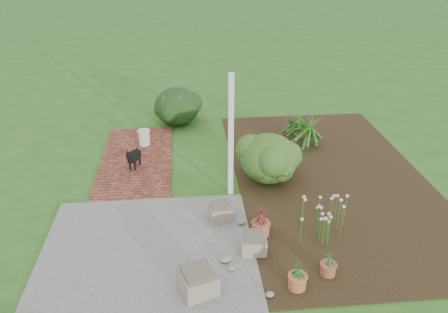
{
  "coord_description": "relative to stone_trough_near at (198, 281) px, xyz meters",
  "views": [
    {
      "loc": [
        -0.53,
        -7.32,
        4.73
      ],
      "look_at": [
        0.2,
        0.4,
        0.7
      ],
      "focal_mm": 35.0,
      "sensor_mm": 36.0,
      "label": 1
    }
  ],
  "objects": [
    {
      "name": "agapanthus_clump_front",
      "position": [
        2.66,
        5.19,
        0.2
      ],
      "size": [
        0.86,
        0.86,
        0.75
      ],
      "primitive_type": null,
      "rotation": [
        0.0,
        0.0,
        0.03
      ],
      "color": "#19400C",
      "rests_on": "garden_bed"
    },
    {
      "name": "evergreen_shrub",
      "position": [
        1.61,
        3.12,
        0.34
      ],
      "size": [
        1.44,
        1.44,
        1.03
      ],
      "primitive_type": "ellipsoid",
      "rotation": [
        0.0,
        0.0,
        0.22
      ],
      "color": "#1D4013",
      "rests_on": "garden_bed"
    },
    {
      "name": "terracotta_pot_small_right",
      "position": [
        1.46,
        -0.07,
        -0.06
      ],
      "size": [
        0.35,
        0.35,
        0.22
      ],
      "primitive_type": "cylinder",
      "rotation": [
        0.0,
        0.0,
        -0.39
      ],
      "color": "#B4633D",
      "rests_on": "garden_bed"
    },
    {
      "name": "stone_trough_far",
      "position": [
        0.48,
        1.78,
        -0.04
      ],
      "size": [
        0.44,
        0.44,
        0.26
      ],
      "primitive_type": "cube",
      "rotation": [
        0.0,
        0.0,
        0.14
      ],
      "color": "#776D58",
      "rests_on": "concrete_patio"
    },
    {
      "name": "concrete_patio",
      "position": [
        -0.79,
        0.78,
        -0.19
      ],
      "size": [
        3.5,
        3.5,
        0.04
      ],
      "primitive_type": "cube",
      "color": "#60605E",
      "rests_on": "ground"
    },
    {
      "name": "garden_bed",
      "position": [
        2.96,
        3.03,
        -0.19
      ],
      "size": [
        4.0,
        7.0,
        0.03
      ],
      "primitive_type": "cube",
      "color": "black",
      "rests_on": "ground"
    },
    {
      "name": "ground",
      "position": [
        0.46,
        2.53,
        -0.21
      ],
      "size": [
        80.0,
        80.0,
        0.0
      ],
      "primitive_type": "plane",
      "color": "#28631F",
      "rests_on": "ground"
    },
    {
      "name": "stone_trough_near",
      "position": [
        0.0,
        0.0,
        0.0
      ],
      "size": [
        0.64,
        0.64,
        0.33
      ],
      "primitive_type": "cube",
      "rotation": [
        0.0,
        0.0,
        0.34
      ],
      "color": "#76725A",
      "rests_on": "concrete_patio"
    },
    {
      "name": "black_dog",
      "position": [
        -1.25,
        3.83,
        0.12
      ],
      "size": [
        0.29,
        0.54,
        0.48
      ],
      "rotation": [
        0.0,
        0.0,
        -0.33
      ],
      "color": "black",
      "rests_on": "brick_path"
    },
    {
      "name": "veranda_post",
      "position": [
        0.76,
        2.63,
        1.04
      ],
      "size": [
        0.1,
        0.1,
        2.5
      ],
      "primitive_type": "cube",
      "color": "white",
      "rests_on": "ground"
    },
    {
      "name": "terracotta_pot_small_left",
      "position": [
        2.0,
        0.17,
        -0.08
      ],
      "size": [
        0.24,
        0.24,
        0.19
      ],
      "primitive_type": "cylinder",
      "rotation": [
        0.0,
        0.0,
        0.02
      ],
      "color": "#A24F37",
      "rests_on": "garden_bed"
    },
    {
      "name": "pink_flower_patch",
      "position": [
        2.16,
        1.2,
        0.16
      ],
      "size": [
        1.17,
        1.17,
        0.67
      ],
      "primitive_type": null,
      "rotation": [
        0.0,
        0.0,
        -0.12
      ],
      "color": "#113D0F",
      "rests_on": "garden_bed"
    },
    {
      "name": "cream_ceramic_urn",
      "position": [
        -1.11,
        5.03,
        0.02
      ],
      "size": [
        0.33,
        0.33,
        0.37
      ],
      "primitive_type": "cylinder",
      "rotation": [
        0.0,
        0.0,
        0.25
      ],
      "color": "beige",
      "rests_on": "brick_path"
    },
    {
      "name": "brick_path",
      "position": [
        -1.24,
        4.28,
        -0.19
      ],
      "size": [
        1.6,
        3.5,
        0.04
      ],
      "primitive_type": "cube",
      "color": "brown",
      "rests_on": "ground"
    },
    {
      "name": "terracotta_pot_bronze",
      "position": [
        1.14,
        1.24,
        -0.05
      ],
      "size": [
        0.38,
        0.38,
        0.25
      ],
      "primitive_type": "cylinder",
      "rotation": [
        0.0,
        0.0,
        0.33
      ],
      "color": "#B15A3C",
      "rests_on": "garden_bed"
    },
    {
      "name": "purple_flowering_bush",
      "position": [
        -0.3,
        6.39,
        0.31
      ],
      "size": [
        1.57,
        1.57,
        1.03
      ],
      "primitive_type": "ellipsoid",
      "rotation": [
        0.0,
        0.0,
        -0.37
      ],
      "color": "black",
      "rests_on": "ground"
    },
    {
      "name": "stone_trough_mid",
      "position": [
        0.94,
        0.81,
        -0.03
      ],
      "size": [
        0.42,
        0.42,
        0.27
      ],
      "primitive_type": "cube",
      "rotation": [
        0.0,
        0.0,
        -0.04
      ],
      "color": "gray",
      "rests_on": "concrete_patio"
    },
    {
      "name": "agapanthus_clump_back",
      "position": [
        2.82,
        4.67,
        0.33
      ],
      "size": [
        1.41,
        1.41,
        1.01
      ],
      "primitive_type": null,
      "rotation": [
        0.0,
        0.0,
        -0.3
      ],
      "color": "#0F430C",
      "rests_on": "garden_bed"
    }
  ]
}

